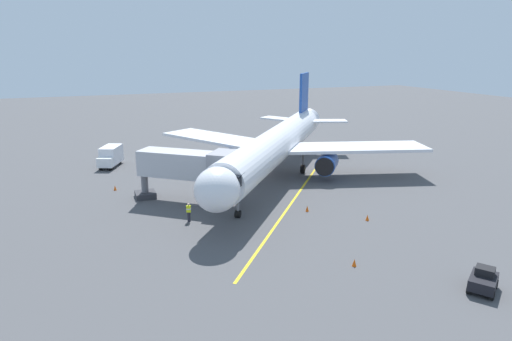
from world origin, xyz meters
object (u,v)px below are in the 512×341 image
at_px(safety_cone_nose_right, 367,218).
at_px(safety_cone_wing_port, 115,188).
at_px(safety_cone_nose_left, 307,209).
at_px(ground_crew_marshaller, 189,212).
at_px(airplane, 277,145).
at_px(jet_bridge, 194,166).
at_px(tug_near_nose, 483,280).
at_px(safety_cone_wing_starboard, 354,263).
at_px(box_truck_portside, 110,156).

relative_size(safety_cone_nose_right, safety_cone_wing_port, 1.00).
bearing_deg(safety_cone_nose_left, ground_crew_marshaller, -8.03).
distance_m(airplane, jet_bridge, 12.50).
bearing_deg(tug_near_nose, airplane, -86.67).
height_order(tug_near_nose, safety_cone_wing_starboard, tug_near_nose).
height_order(airplane, safety_cone_nose_right, airplane).
relative_size(box_truck_portside, safety_cone_wing_starboard, 9.08).
height_order(jet_bridge, tug_near_nose, jet_bridge).
distance_m(airplane, ground_crew_marshaller, 16.70).
xyz_separation_m(ground_crew_marshaller, safety_cone_nose_left, (-10.95, 1.54, -0.61)).
relative_size(tug_near_nose, safety_cone_nose_left, 4.99).
xyz_separation_m(jet_bridge, box_truck_portside, (6.84, -17.92, -2.38)).
xyz_separation_m(airplane, box_truck_portside, (18.09, -12.48, -2.62)).
xyz_separation_m(jet_bridge, ground_crew_marshaller, (1.71, 4.61, -2.88)).
bearing_deg(safety_cone_nose_left, jet_bridge, -33.68).
bearing_deg(safety_cone_wing_port, safety_cone_nose_right, 139.47).
distance_m(ground_crew_marshaller, tug_near_nose, 23.36).
distance_m(safety_cone_nose_right, safety_cone_wing_port, 26.70).
distance_m(box_truck_portside, safety_cone_wing_port, 10.80).
bearing_deg(box_truck_portside, ground_crew_marshaller, 102.82).
relative_size(box_truck_portside, safety_cone_nose_left, 9.08).
bearing_deg(jet_bridge, safety_cone_nose_right, 142.32).
bearing_deg(safety_cone_wing_starboard, jet_bridge, -67.21).
relative_size(airplane, safety_cone_wing_port, 61.97).
xyz_separation_m(airplane, safety_cone_wing_port, (18.38, -1.74, -3.73)).
xyz_separation_m(airplane, ground_crew_marshaller, (12.96, 10.06, -3.12)).
xyz_separation_m(tug_near_nose, safety_cone_nose_left, (3.65, -16.69, -0.43)).
distance_m(safety_cone_wing_port, safety_cone_wing_starboard, 28.22).
xyz_separation_m(jet_bridge, safety_cone_nose_left, (-9.24, 6.16, -3.49)).
xyz_separation_m(ground_crew_marshaller, safety_cone_wing_port, (5.42, -11.80, -0.61)).
bearing_deg(airplane, safety_cone_nose_right, 96.99).
bearing_deg(safety_cone_wing_starboard, tug_near_nose, 134.87).
height_order(airplane, safety_cone_nose_left, airplane).
bearing_deg(safety_cone_nose_right, tug_near_nose, 88.79).
height_order(airplane, tug_near_nose, airplane).
bearing_deg(box_truck_portside, safety_cone_wing_starboard, 111.82).
height_order(safety_cone_wing_port, safety_cone_wing_starboard, same).
height_order(box_truck_portside, safety_cone_nose_left, box_truck_portside).
distance_m(jet_bridge, safety_cone_wing_starboard, 18.90).
distance_m(tug_near_nose, box_truck_portside, 45.30).
bearing_deg(tug_near_nose, safety_cone_nose_left, -77.66).
relative_size(ground_crew_marshaller, safety_cone_wing_port, 3.11).
distance_m(box_truck_portside, safety_cone_wing_starboard, 37.77).
height_order(jet_bridge, box_truck_portside, jet_bridge).
height_order(airplane, jet_bridge, airplane).
bearing_deg(safety_cone_nose_right, airplane, -83.01).
relative_size(safety_cone_nose_left, safety_cone_wing_starboard, 1.00).
bearing_deg(ground_crew_marshaller, safety_cone_nose_right, 159.54).
bearing_deg(safety_cone_wing_starboard, safety_cone_nose_left, -100.56).
bearing_deg(airplane, safety_cone_nose_left, 80.19).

